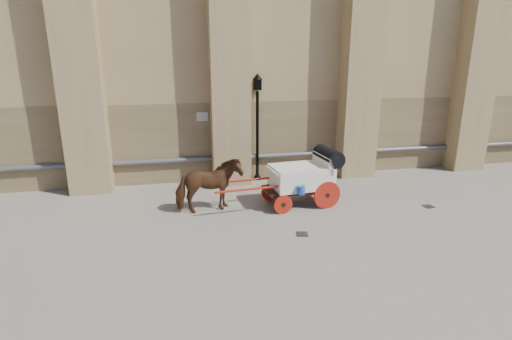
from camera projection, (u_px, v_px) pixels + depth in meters
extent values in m
plane|color=slate|center=(281.00, 217.00, 12.06)|extent=(90.00, 90.00, 0.00)
cube|color=#8C744E|center=(303.00, 138.00, 15.93)|extent=(44.00, 0.35, 3.00)
cylinder|color=#59595B|center=(305.00, 154.00, 15.84)|extent=(42.00, 0.18, 0.18)
cube|color=beige|center=(202.00, 117.00, 14.71)|extent=(0.42, 0.04, 0.32)
imported|color=brown|center=(209.00, 186.00, 12.23)|extent=(2.12, 1.24, 1.69)
cube|color=black|center=(298.00, 188.00, 12.91)|extent=(2.27, 1.20, 0.12)
cube|color=white|center=(301.00, 176.00, 12.83)|extent=(2.00, 1.42, 0.69)
cube|color=white|center=(323.00, 163.00, 12.92)|extent=(0.27, 1.25, 0.55)
cube|color=white|center=(277.00, 171.00, 12.52)|extent=(0.45, 1.12, 0.10)
cylinder|color=black|center=(328.00, 156.00, 12.93)|extent=(0.67, 1.29, 0.55)
cylinder|color=#B01F10|center=(327.00, 195.00, 12.58)|extent=(0.89, 0.15, 0.89)
cylinder|color=#B01F10|center=(311.00, 183.00, 13.71)|extent=(0.89, 0.15, 0.89)
cylinder|color=#B01F10|center=(283.00, 205.00, 12.20)|extent=(0.60, 0.12, 0.59)
cylinder|color=#B01F10|center=(270.00, 192.00, 13.33)|extent=(0.60, 0.12, 0.59)
cylinder|color=#B01F10|center=(254.00, 189.00, 11.95)|extent=(2.37, 0.30, 0.07)
cylinder|color=#B01F10|center=(246.00, 180.00, 12.77)|extent=(2.37, 0.30, 0.07)
cylinder|color=blue|center=(301.00, 190.00, 12.16)|extent=(0.26, 0.26, 0.26)
cylinder|color=black|center=(257.00, 136.00, 15.17)|extent=(0.11, 0.11, 3.41)
cone|color=black|center=(257.00, 175.00, 15.60)|extent=(0.34, 0.34, 0.34)
cube|color=black|center=(257.00, 84.00, 14.62)|extent=(0.27, 0.27, 0.40)
cone|color=black|center=(257.00, 77.00, 14.54)|extent=(0.38, 0.38, 0.23)
cube|color=black|center=(302.00, 234.00, 10.88)|extent=(0.38, 0.38, 0.01)
cube|color=black|center=(428.00, 206.00, 12.84)|extent=(0.36, 0.36, 0.01)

